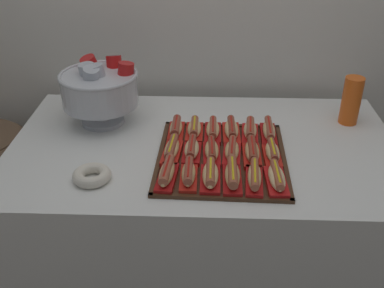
{
  "coord_description": "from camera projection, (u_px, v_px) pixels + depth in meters",
  "views": [
    {
      "loc": [
        0.01,
        -1.57,
        1.67
      ],
      "look_at": [
        -0.05,
        -0.0,
        0.76
      ],
      "focal_mm": 42.86,
      "sensor_mm": 36.0,
      "label": 1
    }
  ],
  "objects": [
    {
      "name": "buffet_table",
      "position": [
        203.0,
        215.0,
        2.0
      ],
      "size": [
        1.54,
        0.91,
        0.76
      ],
      "color": "white",
      "rests_on": "ground_plane"
    },
    {
      "name": "hot_dog_13",
      "position": [
        194.0,
        129.0,
        1.86
      ],
      "size": [
        0.07,
        0.16,
        0.06
      ],
      "color": "red",
      "rests_on": "serving_tray"
    },
    {
      "name": "donut",
      "position": [
        92.0,
        175.0,
        1.59
      ],
      "size": [
        0.14,
        0.14,
        0.04
      ],
      "color": "silver",
      "rests_on": "buffet_table"
    },
    {
      "name": "hot_dog_0",
      "position": [
        167.0,
        173.0,
        1.57
      ],
      "size": [
        0.08,
        0.18,
        0.06
      ],
      "color": "#B21414",
      "rests_on": "serving_tray"
    },
    {
      "name": "ground_plane",
      "position": [
        202.0,
        280.0,
        2.2
      ],
      "size": [
        10.0,
        10.0,
        0.0
      ],
      "primitive_type": "plane",
      "color": "#7A6B5B"
    },
    {
      "name": "hot_dog_2",
      "position": [
        210.0,
        175.0,
        1.57
      ],
      "size": [
        0.07,
        0.17,
        0.06
      ],
      "color": "#B21414",
      "rests_on": "serving_tray"
    },
    {
      "name": "hot_dog_15",
      "position": [
        231.0,
        130.0,
        1.85
      ],
      "size": [
        0.07,
        0.18,
        0.06
      ],
      "color": "red",
      "rests_on": "serving_tray"
    },
    {
      "name": "hot_dog_7",
      "position": [
        192.0,
        150.0,
        1.71
      ],
      "size": [
        0.07,
        0.16,
        0.06
      ],
      "color": "#B21414",
      "rests_on": "serving_tray"
    },
    {
      "name": "hot_dog_17",
      "position": [
        269.0,
        131.0,
        1.84
      ],
      "size": [
        0.07,
        0.18,
        0.06
      ],
      "color": "#B21414",
      "rests_on": "serving_tray"
    },
    {
      "name": "hot_dog_14",
      "position": [
        213.0,
        130.0,
        1.85
      ],
      "size": [
        0.07,
        0.17,
        0.06
      ],
      "color": "#B21414",
      "rests_on": "serving_tray"
    },
    {
      "name": "hot_dog_4",
      "position": [
        254.0,
        177.0,
        1.56
      ],
      "size": [
        0.07,
        0.19,
        0.06
      ],
      "color": "#B21414",
      "rests_on": "serving_tray"
    },
    {
      "name": "hot_dog_12",
      "position": [
        176.0,
        129.0,
        1.86
      ],
      "size": [
        0.06,
        0.16,
        0.06
      ],
      "color": "red",
      "rests_on": "serving_tray"
    },
    {
      "name": "serving_tray",
      "position": [
        222.0,
        158.0,
        1.72
      ],
      "size": [
        0.49,
        0.54,
        0.01
      ],
      "color": "#472B19",
      "rests_on": "buffet_table"
    },
    {
      "name": "punch_bowl",
      "position": [
        100.0,
        87.0,
        1.91
      ],
      "size": [
        0.33,
        0.33,
        0.27
      ],
      "color": "silver",
      "rests_on": "buffet_table"
    },
    {
      "name": "hot_dog_1",
      "position": [
        189.0,
        174.0,
        1.57
      ],
      "size": [
        0.06,
        0.16,
        0.06
      ],
      "color": "red",
      "rests_on": "serving_tray"
    },
    {
      "name": "hot_dog_11",
      "position": [
        272.0,
        153.0,
        1.7
      ],
      "size": [
        0.06,
        0.16,
        0.06
      ],
      "color": "red",
      "rests_on": "serving_tray"
    },
    {
      "name": "hot_dog_8",
      "position": [
        212.0,
        151.0,
        1.71
      ],
      "size": [
        0.07,
        0.17,
        0.06
      ],
      "color": "#B21414",
      "rests_on": "serving_tray"
    },
    {
      "name": "cup_stack",
      "position": [
        351.0,
        101.0,
        1.93
      ],
      "size": [
        0.08,
        0.08,
        0.21
      ],
      "color": "#EA5B19",
      "rests_on": "buffet_table"
    },
    {
      "name": "hot_dog_9",
      "position": [
        232.0,
        151.0,
        1.7
      ],
      "size": [
        0.08,
        0.16,
        0.06
      ],
      "color": "red",
      "rests_on": "serving_tray"
    },
    {
      "name": "hot_dog_3",
      "position": [
        232.0,
        176.0,
        1.56
      ],
      "size": [
        0.07,
        0.18,
        0.06
      ],
      "color": "#B21414",
      "rests_on": "serving_tray"
    },
    {
      "name": "hot_dog_6",
      "position": [
        172.0,
        150.0,
        1.72
      ],
      "size": [
        0.08,
        0.18,
        0.06
      ],
      "color": "red",
      "rests_on": "serving_tray"
    },
    {
      "name": "hot_dog_10",
      "position": [
        252.0,
        152.0,
        1.7
      ],
      "size": [
        0.07,
        0.17,
        0.06
      ],
      "color": "red",
      "rests_on": "serving_tray"
    },
    {
      "name": "hot_dog_5",
      "position": [
        277.0,
        178.0,
        1.55
      ],
      "size": [
        0.07,
        0.18,
        0.06
      ],
      "color": "red",
      "rests_on": "serving_tray"
    },
    {
      "name": "hot_dog_16",
      "position": [
        250.0,
        131.0,
        1.84
      ],
      "size": [
        0.08,
        0.17,
        0.06
      ],
      "color": "red",
      "rests_on": "serving_tray"
    }
  ]
}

